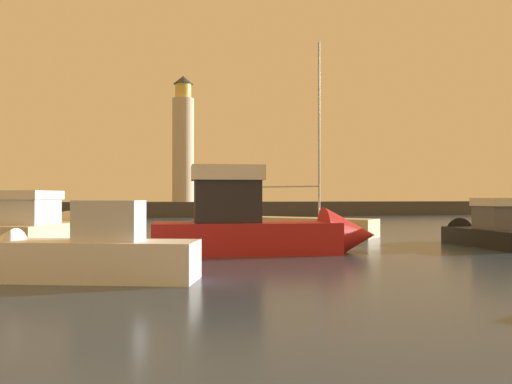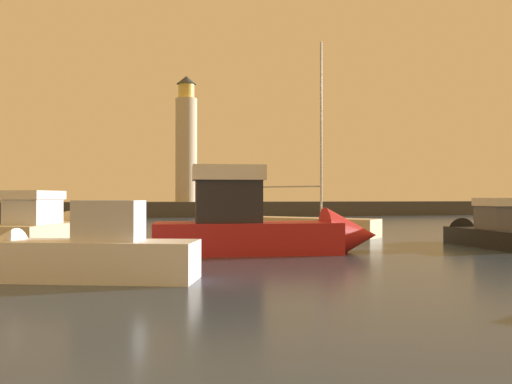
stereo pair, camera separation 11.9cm
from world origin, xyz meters
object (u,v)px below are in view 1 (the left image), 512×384
at_px(motorboat_0, 71,255).
at_px(sailboat_moored, 307,226).
at_px(motorboat_3, 268,226).
at_px(motorboat_4, 52,230).
at_px(motorboat_6, 478,232).
at_px(lighthouse, 183,142).

distance_m(motorboat_0, sailboat_moored, 17.93).
bearing_deg(sailboat_moored, motorboat_3, -117.76).
height_order(motorboat_0, motorboat_3, motorboat_3).
bearing_deg(sailboat_moored, motorboat_4, -160.67).
relative_size(motorboat_4, motorboat_6, 1.16).
bearing_deg(sailboat_moored, lighthouse, 96.79).
xyz_separation_m(motorboat_3, motorboat_6, (10.04, 1.04, -0.45)).
bearing_deg(motorboat_4, motorboat_6, -9.61).
relative_size(motorboat_6, sailboat_moored, 0.55).
height_order(lighthouse, motorboat_3, lighthouse).
bearing_deg(motorboat_0, lighthouse, 80.41).
relative_size(motorboat_0, sailboat_moored, 0.60).
relative_size(motorboat_3, motorboat_6, 1.49).
bearing_deg(motorboat_4, sailboat_moored, 19.33).
xyz_separation_m(lighthouse, motorboat_0, (-7.62, -45.09, -7.68)).
bearing_deg(lighthouse, motorboat_3, -91.26).
distance_m(motorboat_4, sailboat_moored, 13.78).
distance_m(motorboat_6, sailboat_moored, 9.42).
distance_m(motorboat_3, motorboat_6, 10.10).
height_order(motorboat_4, sailboat_moored, sailboat_moored).
distance_m(motorboat_3, motorboat_4, 9.39).
bearing_deg(motorboat_3, motorboat_4, 153.69).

